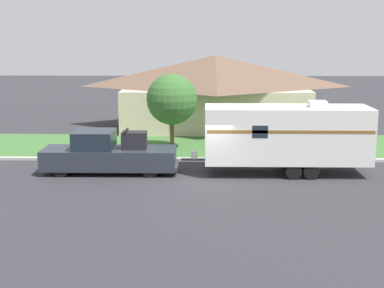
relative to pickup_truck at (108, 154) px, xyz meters
name	(u,v)px	position (x,y,z in m)	size (l,w,h in m)	color
ground_plane	(205,180)	(4.56, -1.27, -0.89)	(120.00, 120.00, 0.00)	#2D2D33
curb_strip	(204,159)	(4.56, 2.48, -0.82)	(80.00, 0.30, 0.14)	#ADADA8
lawn_strip	(204,146)	(4.56, 6.13, -0.87)	(80.00, 7.00, 0.03)	#3D6B33
house_across_street	(215,90)	(5.33, 12.85, 1.71)	(13.43, 8.40, 5.00)	beige
pickup_truck	(108,154)	(0.00, 0.00, 0.00)	(6.38, 1.95, 2.09)	black
travel_trailer	(287,134)	(8.39, 0.00, 0.99)	(8.75, 2.35, 3.45)	black
mailbox	(240,138)	(6.45, 3.55, 0.13)	(0.48, 0.20, 1.32)	brown
tree_in_yard	(172,99)	(2.74, 5.20, 1.98)	(2.85, 2.85, 4.30)	brown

